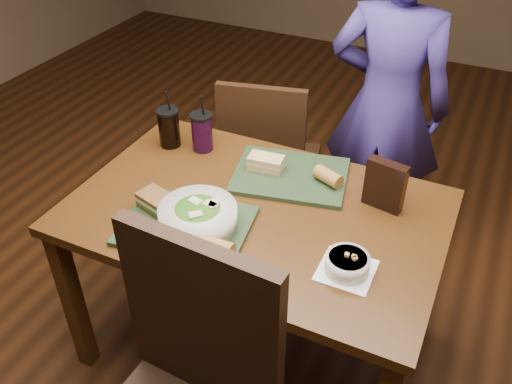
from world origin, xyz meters
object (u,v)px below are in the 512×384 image
(dining_table, at_px, (256,227))
(cup_cola, at_px, (169,127))
(chair_far, at_px, (269,157))
(sandwich_near, at_px, (156,202))
(baguette_far, at_px, (328,177))
(cup_berry, at_px, (202,132))
(soup_bowl, at_px, (347,264))
(diner, at_px, (387,106))
(chip_bag, at_px, (385,185))
(baguette_near, at_px, (212,248))
(sandwich_far, at_px, (266,163))
(salad_bowl, at_px, (198,216))
(tray_far, at_px, (290,176))
(tray_near, at_px, (186,226))

(dining_table, xyz_separation_m, cup_cola, (-0.50, 0.23, 0.17))
(chair_far, height_order, sandwich_near, chair_far)
(baguette_far, distance_m, cup_berry, 0.55)
(soup_bowl, relative_size, cup_cola, 0.67)
(diner, bearing_deg, cup_berry, 45.70)
(chair_far, height_order, chip_bag, chip_bag)
(soup_bowl, height_order, baguette_near, baguette_near)
(diner, bearing_deg, chair_far, 27.05)
(chair_far, xyz_separation_m, cup_berry, (-0.13, -0.39, 0.32))
(dining_table, bearing_deg, soup_bowl, -23.09)
(sandwich_near, relative_size, cup_berry, 0.57)
(sandwich_far, height_order, chip_bag, chip_bag)
(diner, height_order, baguette_near, diner)
(sandwich_near, bearing_deg, soup_bowl, 0.45)
(salad_bowl, bearing_deg, cup_berry, 118.38)
(sandwich_far, height_order, cup_cola, cup_cola)
(diner, bearing_deg, baguette_near, 77.11)
(dining_table, height_order, cup_berry, cup_berry)
(sandwich_near, relative_size, baguette_far, 1.31)
(chair_far, height_order, cup_berry, cup_berry)
(cup_cola, bearing_deg, soup_bowl, -24.11)
(cup_cola, bearing_deg, diner, 42.62)
(soup_bowl, bearing_deg, baguette_near, -161.19)
(chip_bag, bearing_deg, chair_far, 155.01)
(sandwich_far, relative_size, baguette_far, 1.30)
(diner, relative_size, baguette_far, 14.56)
(tray_far, bearing_deg, sandwich_far, -175.47)
(baguette_far, xyz_separation_m, cup_berry, (-0.55, 0.03, 0.04))
(cup_berry, bearing_deg, salad_bowl, -61.62)
(soup_bowl, xyz_separation_m, cup_cola, (-0.89, 0.40, 0.05))
(baguette_far, bearing_deg, cup_berry, 176.57)
(sandwich_near, bearing_deg, diner, 63.71)
(soup_bowl, distance_m, cup_cola, 0.97)
(cup_berry, bearing_deg, baguette_near, -57.57)
(soup_bowl, distance_m, cup_berry, 0.86)
(cup_cola, bearing_deg, tray_far, -0.88)
(chip_bag, bearing_deg, tray_near, -134.32)
(dining_table, relative_size, chair_far, 1.40)
(cup_cola, distance_m, chip_bag, 0.90)
(chair_far, distance_m, baguette_near, 1.02)
(salad_bowl, xyz_separation_m, baguette_far, (0.31, 0.42, -0.02))
(sandwich_near, distance_m, baguette_far, 0.63)
(soup_bowl, xyz_separation_m, sandwich_near, (-0.68, -0.01, 0.02))
(soup_bowl, distance_m, baguette_far, 0.44)
(baguette_near, bearing_deg, sandwich_far, 95.70)
(diner, distance_m, baguette_near, 1.23)
(tray_near, distance_m, baguette_far, 0.55)
(diner, bearing_deg, sandwich_far, 65.49)
(dining_table, distance_m, tray_far, 0.25)
(baguette_near, height_order, cup_cola, cup_cola)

